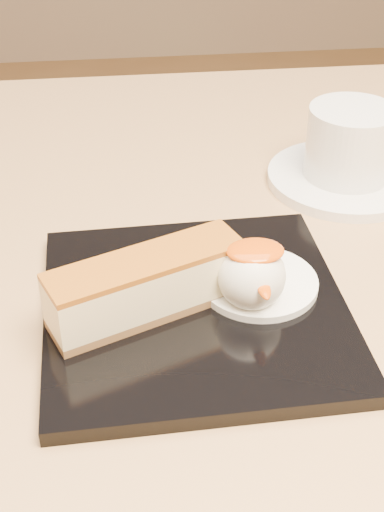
{
  "coord_description": "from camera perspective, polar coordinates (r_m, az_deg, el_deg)",
  "views": [
    {
      "loc": [
        -0.03,
        -0.5,
        1.06
      ],
      "look_at": [
        0.02,
        -0.07,
        0.76
      ],
      "focal_mm": 50.0,
      "sensor_mm": 36.0,
      "label": 1
    }
  ],
  "objects": [
    {
      "name": "table",
      "position": [
        0.7,
        -2.11,
        -9.74
      ],
      "size": [
        0.8,
        0.8,
        0.72
      ],
      "color": "black",
      "rests_on": "ground"
    },
    {
      "name": "mango_sauce",
      "position": [
        0.5,
        5.08,
        0.4
      ],
      "size": [
        0.04,
        0.03,
        0.01
      ],
      "primitive_type": "ellipsoid",
      "color": "#D84B06",
      "rests_on": "ice_cream_scoop"
    },
    {
      "name": "ice_cream_scoop",
      "position": [
        0.51,
        4.79,
        -1.61
      ],
      "size": [
        0.05,
        0.05,
        0.05
      ],
      "primitive_type": "sphere",
      "color": "white",
      "rests_on": "cream_smear"
    },
    {
      "name": "saucer",
      "position": [
        0.71,
        12.13,
        6.1
      ],
      "size": [
        0.15,
        0.15,
        0.01
      ],
      "primitive_type": "cylinder",
      "color": "white",
      "rests_on": "table"
    },
    {
      "name": "mint_sprig",
      "position": [
        0.55,
        1.89,
        -0.46
      ],
      "size": [
        0.03,
        0.02,
        0.0
      ],
      "color": "#307C28",
      "rests_on": "cream_smear"
    },
    {
      "name": "coffee_cup",
      "position": [
        0.69,
        12.71,
        8.96
      ],
      "size": [
        0.11,
        0.08,
        0.07
      ],
      "rotation": [
        0.0,
        0.0,
        -0.2
      ],
      "color": "white",
      "rests_on": "saucer"
    },
    {
      "name": "cheesecake",
      "position": [
        0.5,
        -3.63,
        -2.35
      ],
      "size": [
        0.15,
        0.09,
        0.05
      ],
      "rotation": [
        0.0,
        0.0,
        0.39
      ],
      "color": "brown",
      "rests_on": "dessert_plate"
    },
    {
      "name": "dessert_plate",
      "position": [
        0.53,
        0.25,
        -4.26
      ],
      "size": [
        0.23,
        0.23,
        0.01
      ],
      "primitive_type": "cube",
      "rotation": [
        0.0,
        0.0,
        0.03
      ],
      "color": "black",
      "rests_on": "table"
    },
    {
      "name": "cream_smear",
      "position": [
        0.54,
        5.33,
        -2.12
      ],
      "size": [
        0.09,
        0.09,
        0.01
      ],
      "primitive_type": "cylinder",
      "color": "white",
      "rests_on": "dessert_plate"
    }
  ]
}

